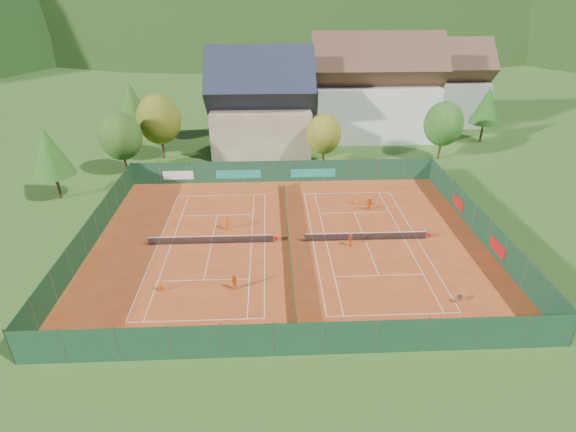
# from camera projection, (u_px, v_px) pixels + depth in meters

# --- Properties ---
(ground) EXTENTS (600.00, 600.00, 0.00)m
(ground) POSITION_uv_depth(u_px,v_px,m) (289.00, 242.00, 46.55)
(ground) COLOR #2D561B
(ground) RESTS_ON ground
(clay_pad) EXTENTS (40.00, 32.00, 0.01)m
(clay_pad) POSITION_uv_depth(u_px,v_px,m) (289.00, 242.00, 46.54)
(clay_pad) COLOR #B2431A
(clay_pad) RESTS_ON ground
(court_markings_left) EXTENTS (11.03, 23.83, 0.00)m
(court_markings_left) POSITION_uv_depth(u_px,v_px,m) (211.00, 244.00, 46.23)
(court_markings_left) COLOR white
(court_markings_left) RESTS_ON ground
(court_markings_right) EXTENTS (11.03, 23.83, 0.00)m
(court_markings_right) POSITION_uv_depth(u_px,v_px,m) (365.00, 240.00, 46.85)
(court_markings_right) COLOR white
(court_markings_right) RESTS_ON ground
(tennis_net_left) EXTENTS (13.30, 0.10, 1.02)m
(tennis_net_left) POSITION_uv_depth(u_px,v_px,m) (213.00, 239.00, 46.00)
(tennis_net_left) COLOR #59595B
(tennis_net_left) RESTS_ON ground
(tennis_net_right) EXTENTS (13.30, 0.10, 1.02)m
(tennis_net_right) POSITION_uv_depth(u_px,v_px,m) (367.00, 236.00, 46.63)
(tennis_net_right) COLOR #59595B
(tennis_net_right) RESTS_ON ground
(court_divider) EXTENTS (0.03, 28.80, 1.00)m
(court_divider) POSITION_uv_depth(u_px,v_px,m) (289.00, 238.00, 46.32)
(court_divider) COLOR #13361F
(court_divider) RESTS_ON ground
(fence_north) EXTENTS (40.00, 0.10, 3.00)m
(fence_north) POSITION_uv_depth(u_px,v_px,m) (280.00, 172.00, 60.04)
(fence_north) COLOR #163C24
(fence_north) RESTS_ON ground
(fence_south) EXTENTS (40.00, 0.04, 3.00)m
(fence_south) POSITION_uv_depth(u_px,v_px,m) (299.00, 339.00, 31.67)
(fence_south) COLOR #14381E
(fence_south) RESTS_ON ground
(fence_west) EXTENTS (0.04, 32.00, 3.00)m
(fence_west) POSITION_uv_depth(u_px,v_px,m) (90.00, 234.00, 45.07)
(fence_west) COLOR #123319
(fence_west) RESTS_ON ground
(fence_east) EXTENTS (0.09, 32.00, 3.00)m
(fence_east) POSITION_uv_depth(u_px,v_px,m) (480.00, 225.00, 46.70)
(fence_east) COLOR #13351F
(fence_east) RESTS_ON ground
(chalet) EXTENTS (16.20, 12.00, 16.00)m
(chalet) POSITION_uv_depth(u_px,v_px,m) (261.00, 108.00, 69.98)
(chalet) COLOR #C9AE8E
(chalet) RESTS_ON ground
(hotel_block_a) EXTENTS (21.60, 11.00, 17.25)m
(hotel_block_a) POSITION_uv_depth(u_px,v_px,m) (374.00, 93.00, 75.70)
(hotel_block_a) COLOR silver
(hotel_block_a) RESTS_ON ground
(hotel_block_b) EXTENTS (17.28, 10.00, 15.50)m
(hotel_block_b) POSITION_uv_depth(u_px,v_px,m) (438.00, 87.00, 83.70)
(hotel_block_b) COLOR silver
(hotel_block_b) RESTS_ON ground
(tree_west_front) EXTENTS (5.72, 5.72, 8.69)m
(tree_west_front) POSITION_uv_depth(u_px,v_px,m) (121.00, 136.00, 60.93)
(tree_west_front) COLOR #4A2C1A
(tree_west_front) RESTS_ON ground
(tree_west_mid) EXTENTS (6.44, 6.44, 9.78)m
(tree_west_mid) POSITION_uv_depth(u_px,v_px,m) (159.00, 119.00, 66.10)
(tree_west_mid) COLOR #442918
(tree_west_mid) RESTS_ON ground
(tree_west_back) EXTENTS (5.60, 5.60, 10.00)m
(tree_west_back) POSITION_uv_depth(u_px,v_px,m) (131.00, 102.00, 72.65)
(tree_west_back) COLOR #4D2E1B
(tree_west_back) RESTS_ON ground
(tree_center) EXTENTS (5.01, 5.01, 7.60)m
(tree_center) POSITION_uv_depth(u_px,v_px,m) (324.00, 134.00, 64.12)
(tree_center) COLOR #4A2F1A
(tree_center) RESTS_ON ground
(tree_east_front) EXTENTS (5.72, 5.72, 8.69)m
(tree_east_front) POSITION_uv_depth(u_px,v_px,m) (443.00, 124.00, 66.29)
(tree_east_front) COLOR #432C18
(tree_east_front) RESTS_ON ground
(tree_east_mid) EXTENTS (5.04, 5.04, 9.00)m
(tree_east_mid) POSITION_uv_depth(u_px,v_px,m) (487.00, 106.00, 73.47)
(tree_east_mid) COLOR #432F18
(tree_east_mid) RESTS_ON ground
(tree_west_side) EXTENTS (5.04, 5.04, 9.00)m
(tree_west_side) POSITION_uv_depth(u_px,v_px,m) (49.00, 152.00, 53.30)
(tree_west_side) COLOR #422917
(tree_west_side) RESTS_ON ground
(tree_east_back) EXTENTS (7.15, 7.15, 10.86)m
(tree_east_back) POSITION_uv_depth(u_px,v_px,m) (424.00, 91.00, 79.94)
(tree_east_back) COLOR #432E17
(tree_east_back) RESTS_ON ground
(mountain_backdrop) EXTENTS (820.00, 530.00, 242.00)m
(mountain_backdrop) POSITION_uv_depth(u_px,v_px,m) (318.00, 101.00, 272.98)
(mountain_backdrop) COLOR black
(mountain_backdrop) RESTS_ON ground
(ball_hopper) EXTENTS (0.34, 0.34, 0.80)m
(ball_hopper) POSITION_uv_depth(u_px,v_px,m) (460.00, 297.00, 37.42)
(ball_hopper) COLOR slate
(ball_hopper) RESTS_ON ground
(loose_ball_0) EXTENTS (0.07, 0.07, 0.07)m
(loose_ball_0) POSITION_uv_depth(u_px,v_px,m) (224.00, 292.00, 38.93)
(loose_ball_0) COLOR #CCD833
(loose_ball_0) RESTS_ON ground
(loose_ball_1) EXTENTS (0.07, 0.07, 0.07)m
(loose_ball_1) POSITION_uv_depth(u_px,v_px,m) (351.00, 292.00, 38.89)
(loose_ball_1) COLOR #CCD833
(loose_ball_1) RESTS_ON ground
(loose_ball_2) EXTENTS (0.07, 0.07, 0.07)m
(loose_ball_2) POSITION_uv_depth(u_px,v_px,m) (291.00, 232.00, 48.27)
(loose_ball_2) COLOR #CCD833
(loose_ball_2) RESTS_ON ground
(loose_ball_3) EXTENTS (0.07, 0.07, 0.07)m
(loose_ball_3) POSITION_uv_depth(u_px,v_px,m) (262.00, 213.00, 52.29)
(loose_ball_3) COLOR #CCD833
(loose_ball_3) RESTS_ON ground
(player_left_near) EXTENTS (0.48, 0.35, 1.24)m
(player_left_near) POSITION_uv_depth(u_px,v_px,m) (161.00, 286.00, 38.76)
(player_left_near) COLOR orange
(player_left_near) RESTS_ON ground
(player_left_mid) EXTENTS (0.81, 0.66, 1.54)m
(player_left_mid) POSITION_uv_depth(u_px,v_px,m) (234.00, 283.00, 38.89)
(player_left_mid) COLOR #D25D12
(player_left_mid) RESTS_ON ground
(player_left_far) EXTENTS (1.05, 0.65, 1.57)m
(player_left_far) POSITION_uv_depth(u_px,v_px,m) (227.00, 223.00, 48.54)
(player_left_far) COLOR #CD4F12
(player_left_far) RESTS_ON ground
(player_right_near) EXTENTS (0.79, 0.94, 1.50)m
(player_right_near) POSITION_uv_depth(u_px,v_px,m) (350.00, 240.00, 45.49)
(player_right_near) COLOR #ED5815
(player_right_near) RESTS_ON ground
(player_right_far_a) EXTENTS (0.67, 0.52, 1.22)m
(player_right_far_a) POSITION_uv_depth(u_px,v_px,m) (357.00, 200.00, 54.24)
(player_right_far_a) COLOR #EA5C14
(player_right_far_a) RESTS_ON ground
(player_right_far_b) EXTENTS (1.39, 0.61, 1.45)m
(player_right_far_b) POSITION_uv_depth(u_px,v_px,m) (369.00, 204.00, 52.79)
(player_right_far_b) COLOR orange
(player_right_far_b) RESTS_ON ground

